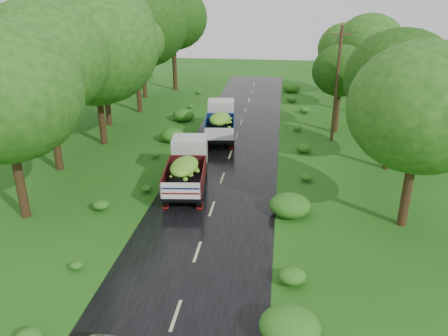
# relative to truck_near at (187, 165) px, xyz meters

# --- Properties ---
(ground) EXTENTS (120.00, 120.00, 0.00)m
(ground) POSITION_rel_truck_near_xyz_m (1.78, -10.40, -1.38)
(ground) COLOR #204F10
(ground) RESTS_ON ground
(road) EXTENTS (6.50, 80.00, 0.02)m
(road) POSITION_rel_truck_near_xyz_m (1.78, -5.40, -1.37)
(road) COLOR black
(road) RESTS_ON ground
(road_lines) EXTENTS (0.12, 69.60, 0.00)m
(road_lines) POSITION_rel_truck_near_xyz_m (1.78, -4.40, -1.36)
(road_lines) COLOR #BFB78C
(road_lines) RESTS_ON road
(truck_near) EXTENTS (2.66, 5.98, 2.44)m
(truck_near) POSITION_rel_truck_near_xyz_m (0.00, 0.00, 0.00)
(truck_near) COLOR black
(truck_near) RESTS_ON ground
(truck_far) EXTENTS (2.71, 6.07, 2.47)m
(truck_far) POSITION_rel_truck_near_xyz_m (0.59, 9.22, 0.02)
(truck_far) COLOR black
(truck_far) RESTS_ON ground
(utility_pole) EXTENTS (1.39, 0.60, 8.25)m
(utility_pole) POSITION_rel_truck_near_xyz_m (8.92, 9.67, 2.87)
(utility_pole) COLOR #382616
(utility_pole) RESTS_ON ground
(trees_left) EXTENTS (6.43, 33.76, 9.49)m
(trees_left) POSITION_rel_truck_near_xyz_m (-8.16, 11.55, 5.60)
(trees_left) COLOR black
(trees_left) RESTS_ON ground
(trees_right) EXTENTS (6.13, 31.09, 7.62)m
(trees_right) POSITION_rel_truck_near_xyz_m (11.34, 10.41, 4.07)
(trees_right) COLOR black
(trees_right) RESTS_ON ground
(shrubs) EXTENTS (11.90, 44.00, 0.70)m
(shrubs) POSITION_rel_truck_near_xyz_m (1.78, 3.60, -1.03)
(shrubs) COLOR #195915
(shrubs) RESTS_ON ground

